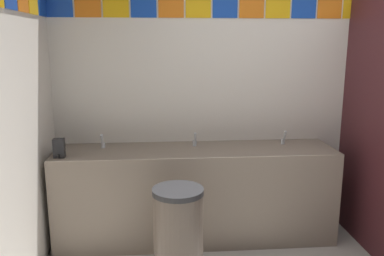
% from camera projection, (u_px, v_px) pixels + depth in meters
% --- Properties ---
extents(wall_back, '(4.39, 0.09, 2.78)m').
position_uv_depth(wall_back, '(286.00, 83.00, 3.84)').
color(wall_back, silver).
rests_on(wall_back, ground_plane).
extents(vanity_counter, '(2.49, 0.57, 0.85)m').
position_uv_depth(vanity_counter, '(196.00, 193.00, 3.65)').
color(vanity_counter, gray).
rests_on(vanity_counter, ground_plane).
extents(faucet_left, '(0.04, 0.10, 0.14)m').
position_uv_depth(faucet_left, '(103.00, 143.00, 3.57)').
color(faucet_left, silver).
rests_on(faucet_left, vanity_counter).
extents(faucet_center, '(0.04, 0.10, 0.14)m').
position_uv_depth(faucet_center, '(195.00, 141.00, 3.64)').
color(faucet_center, silver).
rests_on(faucet_center, vanity_counter).
extents(faucet_right, '(0.04, 0.10, 0.14)m').
position_uv_depth(faucet_right, '(284.00, 139.00, 3.71)').
color(faucet_right, silver).
rests_on(faucet_right, vanity_counter).
extents(soap_dispenser, '(0.09, 0.09, 0.16)m').
position_uv_depth(soap_dispenser, '(59.00, 148.00, 3.29)').
color(soap_dispenser, black).
rests_on(soap_dispenser, vanity_counter).
extents(trash_bin, '(0.39, 0.39, 0.73)m').
position_uv_depth(trash_bin, '(178.00, 234.00, 3.02)').
color(trash_bin, brown).
rests_on(trash_bin, ground_plane).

